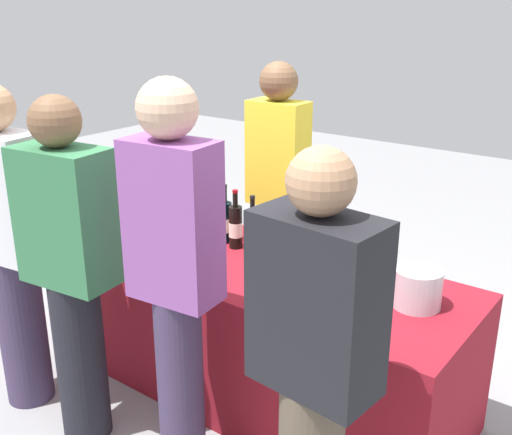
{
  "coord_description": "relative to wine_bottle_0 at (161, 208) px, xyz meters",
  "views": [
    {
      "loc": [
        1.7,
        -2.26,
        1.98
      ],
      "look_at": [
        0.0,
        0.0,
        0.98
      ],
      "focal_mm": 43.21,
      "sensor_mm": 36.0,
      "label": 1
    }
  ],
  "objects": [
    {
      "name": "ground_plane",
      "position": [
        0.76,
        -0.1,
        -0.85
      ],
      "size": [
        12.0,
        12.0,
        0.0
      ],
      "primitive_type": "plane",
      "color": "gray"
    },
    {
      "name": "tasting_table",
      "position": [
        0.76,
        -0.1,
        -0.48
      ],
      "size": [
        2.18,
        0.81,
        0.73
      ],
      "primitive_type": "cube",
      "color": "maroon",
      "rests_on": "ground_plane"
    },
    {
      "name": "wine_bottle_0",
      "position": [
        0.0,
        0.0,
        0.0
      ],
      "size": [
        0.08,
        0.08,
        0.32
      ],
      "color": "black",
      "rests_on": "tasting_table"
    },
    {
      "name": "wine_bottle_1",
      "position": [
        0.14,
        0.04,
        -0.01
      ],
      "size": [
        0.07,
        0.07,
        0.29
      ],
      "color": "black",
      "rests_on": "tasting_table"
    },
    {
      "name": "wine_bottle_2",
      "position": [
        0.33,
        0.11,
        0.0
      ],
      "size": [
        0.07,
        0.07,
        0.33
      ],
      "color": "black",
      "rests_on": "tasting_table"
    },
    {
      "name": "wine_bottle_3",
      "position": [
        0.44,
        0.05,
        -0.0
      ],
      "size": [
        0.08,
        0.08,
        0.32
      ],
      "color": "black",
      "rests_on": "tasting_table"
    },
    {
      "name": "wine_bottle_4",
      "position": [
        0.54,
        0.02,
        0.0
      ],
      "size": [
        0.07,
        0.07,
        0.32
      ],
      "color": "black",
      "rests_on": "tasting_table"
    },
    {
      "name": "wine_bottle_5",
      "position": [
        0.66,
        0.0,
        -0.0
      ],
      "size": [
        0.07,
        0.07,
        0.32
      ],
      "color": "black",
      "rests_on": "tasting_table"
    },
    {
      "name": "wine_bottle_6",
      "position": [
        0.9,
        -0.02,
        0.0
      ],
      "size": [
        0.08,
        0.08,
        0.32
      ],
      "color": "black",
      "rests_on": "tasting_table"
    },
    {
      "name": "wine_bottle_7",
      "position": [
        1.15,
        0.04,
        0.0
      ],
      "size": [
        0.07,
        0.07,
        0.33
      ],
      "color": "black",
      "rests_on": "tasting_table"
    },
    {
      "name": "wine_glass_0",
      "position": [
        -0.04,
        -0.18,
        -0.01
      ],
      "size": [
        0.07,
        0.07,
        0.15
      ],
      "color": "silver",
      "rests_on": "tasting_table"
    },
    {
      "name": "wine_glass_1",
      "position": [
        0.08,
        -0.27,
        -0.02
      ],
      "size": [
        0.06,
        0.06,
        0.13
      ],
      "color": "silver",
      "rests_on": "tasting_table"
    },
    {
      "name": "wine_glass_2",
      "position": [
        0.35,
        -0.29,
        -0.02
      ],
      "size": [
        0.06,
        0.06,
        0.13
      ],
      "color": "silver",
      "rests_on": "tasting_table"
    },
    {
      "name": "wine_glass_3",
      "position": [
        0.51,
        -0.23,
        -0.02
      ],
      "size": [
        0.07,
        0.07,
        0.14
      ],
      "color": "silver",
      "rests_on": "tasting_table"
    },
    {
      "name": "wine_glass_4",
      "position": [
        0.6,
        -0.3,
        -0.01
      ],
      "size": [
        0.07,
        0.07,
        0.15
      ],
      "color": "silver",
      "rests_on": "tasting_table"
    },
    {
      "name": "wine_glass_5",
      "position": [
        1.04,
        -0.22,
        -0.02
      ],
      "size": [
        0.06,
        0.06,
        0.14
      ],
      "color": "silver",
      "rests_on": "tasting_table"
    },
    {
      "name": "ice_bucket",
      "position": [
        1.58,
        -0.03,
        -0.03
      ],
      "size": [
        0.21,
        0.21,
        0.17
      ],
      "primitive_type": "cylinder",
      "color": "silver",
      "rests_on": "tasting_table"
    },
    {
      "name": "server_pouring",
      "position": [
        0.44,
        0.54,
        0.08
      ],
      "size": [
        0.35,
        0.22,
        1.66
      ],
      "rotation": [
        0.0,
        0.0,
        3.18
      ],
      "color": "black",
      "rests_on": "ground_plane"
    },
    {
      "name": "guest_0",
      "position": [
        -0.15,
        -0.87,
        0.03
      ],
      "size": [
        0.45,
        0.29,
        1.63
      ],
      "rotation": [
        0.0,
        0.0,
        0.14
      ],
      "color": "#3F3351",
      "rests_on": "ground_plane"
    },
    {
      "name": "guest_1",
      "position": [
        0.32,
        -0.87,
        0.03
      ],
      "size": [
        0.44,
        0.28,
        1.62
      ],
      "rotation": [
        0.0,
        0.0,
        0.12
      ],
      "color": "black",
      "rests_on": "ground_plane"
    },
    {
      "name": "guest_2",
      "position": [
        0.87,
        -0.77,
        0.11
      ],
      "size": [
        0.38,
        0.23,
        1.73
      ],
      "rotation": [
        0.0,
        0.0,
        0.11
      ],
      "color": "#3F3351",
      "rests_on": "ground_plane"
    },
    {
      "name": "guest_3",
      "position": [
        1.57,
        -0.86,
        0.01
      ],
      "size": [
        0.43,
        0.26,
        1.59
      ],
      "rotation": [
        0.0,
        0.0,
        -0.08
      ],
      "color": "brown",
      "rests_on": "ground_plane"
    }
  ]
}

